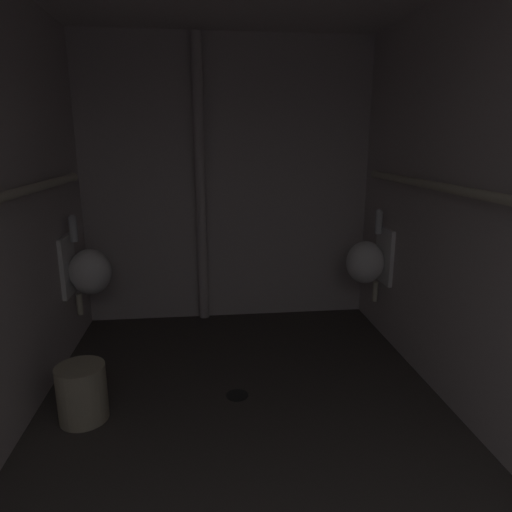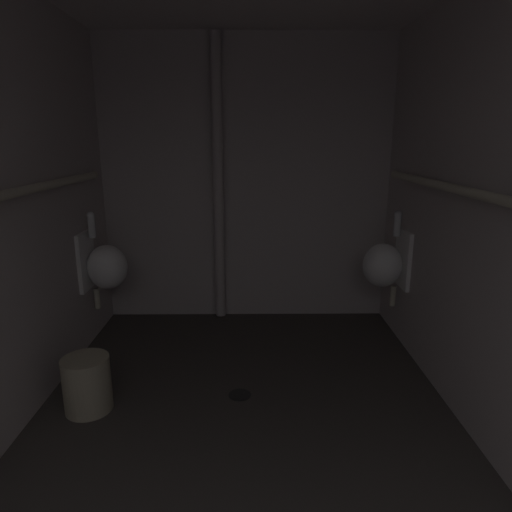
# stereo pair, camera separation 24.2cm
# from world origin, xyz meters

# --- Properties ---
(floor) EXTENTS (2.56, 4.14, 0.08)m
(floor) POSITION_xyz_m (0.00, 2.01, -0.04)
(floor) COLOR #383330
(floor) RESTS_ON ground
(wall_back) EXTENTS (2.56, 0.06, 2.39)m
(wall_back) POSITION_xyz_m (0.00, 4.05, 1.19)
(wall_back) COLOR beige
(wall_back) RESTS_ON ground
(urinal_left_mid) EXTENTS (0.32, 0.30, 0.76)m
(urinal_left_mid) POSITION_xyz_m (-1.07, 3.45, 0.62)
(urinal_left_mid) COLOR white
(urinal_right_mid) EXTENTS (0.32, 0.30, 0.76)m
(urinal_right_mid) POSITION_xyz_m (1.07, 3.48, 0.62)
(urinal_right_mid) COLOR white
(supply_pipe_right) EXTENTS (0.06, 3.38, 0.06)m
(supply_pipe_right) POSITION_xyz_m (1.16, 2.02, 1.29)
(supply_pipe_right) COLOR beige
(standpipe_back_wall) EXTENTS (0.09, 0.09, 2.34)m
(standpipe_back_wall) POSITION_xyz_m (-0.23, 3.94, 1.19)
(standpipe_back_wall) COLOR beige
(standpipe_back_wall) RESTS_ON ground
(floor_drain) EXTENTS (0.14, 0.14, 0.01)m
(floor_drain) POSITION_xyz_m (-0.03, 2.66, 0.00)
(floor_drain) COLOR black
(floor_drain) RESTS_ON ground
(waste_bin) EXTENTS (0.27, 0.27, 0.33)m
(waste_bin) POSITION_xyz_m (-0.92, 2.52, 0.16)
(waste_bin) COLOR #9E937A
(waste_bin) RESTS_ON ground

